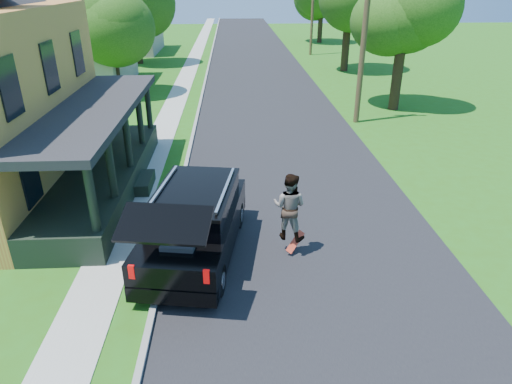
{
  "coord_description": "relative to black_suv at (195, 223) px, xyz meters",
  "views": [
    {
      "loc": [
        -2.11,
        -9.41,
        7.07
      ],
      "look_at": [
        -1.44,
        3.0,
        1.17
      ],
      "focal_mm": 32.0,
      "sensor_mm": 36.0,
      "label": 1
    }
  ],
  "objects": [
    {
      "name": "curb",
      "position": [
        -0.85,
        18.5,
        -0.99
      ],
      "size": [
        0.15,
        120.0,
        0.12
      ],
      "primitive_type": "cube",
      "color": "gray",
      "rests_on": "ground"
    },
    {
      "name": "street",
      "position": [
        3.2,
        18.5,
        -0.99
      ],
      "size": [
        8.0,
        120.0,
        0.02
      ],
      "primitive_type": "cube",
      "color": "black",
      "rests_on": "ground"
    },
    {
      "name": "sidewalk",
      "position": [
        -2.4,
        18.5,
        -0.99
      ],
      "size": [
        1.3,
        120.0,
        0.03
      ],
      "primitive_type": "cube",
      "color": "#A0A097",
      "rests_on": "ground"
    },
    {
      "name": "skateboard",
      "position": [
        2.77,
        -0.08,
        -0.65
      ],
      "size": [
        0.58,
        0.47,
        0.53
      ],
      "rotation": [
        0.0,
        0.0,
        -0.38
      ],
      "color": "red",
      "rests_on": "ground"
    },
    {
      "name": "tree_right_near",
      "position": [
        10.51,
        14.97,
        4.3
      ],
      "size": [
        6.51,
        6.75,
        8.07
      ],
      "rotation": [
        0.0,
        0.0,
        -0.42
      ],
      "color": "black",
      "rests_on": "ground"
    },
    {
      "name": "utility_pole_far",
      "position": [
        8.97,
        35.44,
        3.81
      ],
      "size": [
        1.61,
        0.27,
        9.3
      ],
      "rotation": [
        0.0,
        0.0,
        0.04
      ],
      "color": "#3F321D",
      "rests_on": "ground"
    },
    {
      "name": "neighbor_house_mid",
      "position": [
        -10.3,
        22.5,
        3.21
      ],
      "size": [
        12.78,
        12.78,
        8.3
      ],
      "color": "#9D978B",
      "rests_on": "ground"
    },
    {
      "name": "neighbor_house_far",
      "position": [
        -10.3,
        38.5,
        3.21
      ],
      "size": [
        12.78,
        12.78,
        8.3
      ],
      "color": "#9D978B",
      "rests_on": "ground"
    },
    {
      "name": "front_walk",
      "position": [
        -6.3,
        4.5,
        -0.99
      ],
      "size": [
        6.5,
        1.2,
        0.03
      ],
      "primitive_type": "cube",
      "color": "#A0A097",
      "rests_on": "ground"
    },
    {
      "name": "tree_left_mid",
      "position": [
        -6.41,
        19.52,
        3.85
      ],
      "size": [
        6.52,
        6.32,
        7.61
      ],
      "rotation": [
        0.0,
        0.0,
        0.35
      ],
      "color": "black",
      "rests_on": "ground"
    },
    {
      "name": "utility_pole_near",
      "position": [
        7.7,
        12.44,
        4.02
      ],
      "size": [
        1.76,
        0.31,
        9.7
      ],
      "rotation": [
        0.0,
        0.0,
        -0.08
      ],
      "color": "#3F321D",
      "rests_on": "ground"
    },
    {
      "name": "ground",
      "position": [
        3.2,
        -1.5,
        -0.99
      ],
      "size": [
        140.0,
        140.0,
        0.0
      ],
      "primitive_type": "plane",
      "color": "#2A5F13",
      "rests_on": "ground"
    },
    {
      "name": "black_suv",
      "position": [
        0.0,
        0.0,
        0.0
      ],
      "size": [
        2.9,
        5.78,
        2.58
      ],
      "rotation": [
        0.0,
        0.0,
        -0.16
      ],
      "color": "black",
      "rests_on": "ground"
    },
    {
      "name": "skateboarder",
      "position": [
        2.58,
        0.0,
        0.44
      ],
      "size": [
        1.15,
        1.05,
        1.91
      ],
      "rotation": [
        0.0,
        0.0,
        2.71
      ],
      "color": "black",
      "rests_on": "ground"
    }
  ]
}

